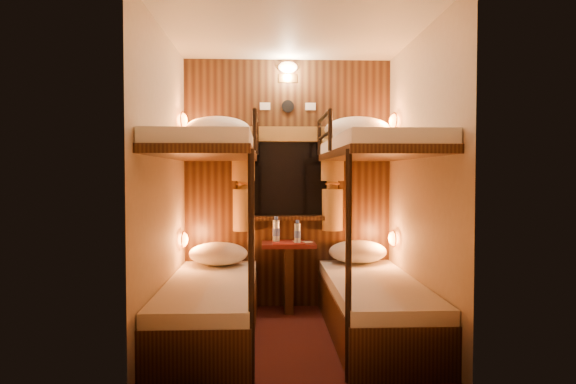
{
  "coord_description": "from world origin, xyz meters",
  "views": [
    {
      "loc": [
        -0.2,
        -3.96,
        1.29
      ],
      "look_at": [
        -0.03,
        0.15,
        1.15
      ],
      "focal_mm": 32.0,
      "sensor_mm": 36.0,
      "label": 1
    }
  ],
  "objects_px": {
    "table": "(289,267)",
    "bottle_right": "(297,233)",
    "bunk_left": "(211,268)",
    "bottle_left": "(276,231)",
    "bunk_right": "(374,266)"
  },
  "relations": [
    {
      "from": "bottle_right",
      "to": "bottle_left",
      "type": "bearing_deg",
      "value": 153.72
    },
    {
      "from": "bunk_left",
      "to": "bottle_left",
      "type": "bearing_deg",
      "value": 57.44
    },
    {
      "from": "bottle_left",
      "to": "bottle_right",
      "type": "relative_size",
      "value": 1.13
    },
    {
      "from": "table",
      "to": "bottle_right",
      "type": "relative_size",
      "value": 3.05
    },
    {
      "from": "table",
      "to": "bottle_left",
      "type": "xyz_separation_m",
      "value": [
        -0.12,
        0.05,
        0.34
      ]
    },
    {
      "from": "bottle_right",
      "to": "bunk_left",
      "type": "bearing_deg",
      "value": -134.75
    },
    {
      "from": "bunk_right",
      "to": "bottle_left",
      "type": "xyz_separation_m",
      "value": [
        -0.76,
        0.83,
        0.2
      ]
    },
    {
      "from": "bunk_left",
      "to": "bottle_right",
      "type": "relative_size",
      "value": 8.85
    },
    {
      "from": "table",
      "to": "bottle_left",
      "type": "bearing_deg",
      "value": 155.71
    },
    {
      "from": "table",
      "to": "bottle_right",
      "type": "height_order",
      "value": "bottle_right"
    },
    {
      "from": "bunk_left",
      "to": "bottle_right",
      "type": "bearing_deg",
      "value": 45.25
    },
    {
      "from": "bottle_left",
      "to": "bunk_right",
      "type": "bearing_deg",
      "value": -47.5
    },
    {
      "from": "bunk_left",
      "to": "table",
      "type": "relative_size",
      "value": 2.9
    },
    {
      "from": "table",
      "to": "bottle_right",
      "type": "xyz_separation_m",
      "value": [
        0.08,
        -0.05,
        0.33
      ]
    },
    {
      "from": "bunk_left",
      "to": "table",
      "type": "bearing_deg",
      "value": 50.33
    }
  ]
}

